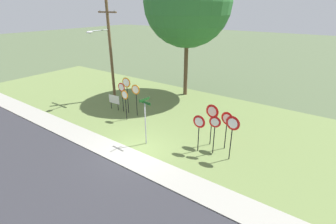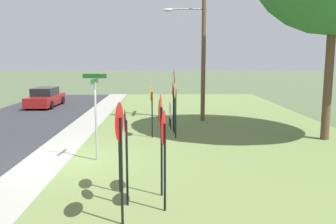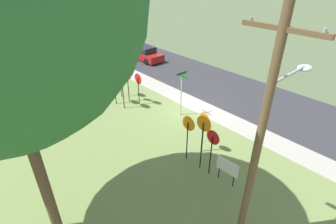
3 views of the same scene
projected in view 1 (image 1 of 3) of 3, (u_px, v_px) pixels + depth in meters
The scene contains 17 objects.
ground_plane at pixel (136, 151), 14.64m from camera, with size 160.00×160.00×0.00m, color #4C5B3D.
road_asphalt at pixel (64, 198), 11.05m from camera, with size 44.00×6.40×0.01m, color #2D2D33.
sidewalk_strip at pixel (126, 157), 14.03m from camera, with size 44.00×1.60×0.06m, color #99968C.
grass_median at pixel (188, 117), 19.11m from camera, with size 44.00×12.00×0.04m, color olive.
stop_sign_near_left at pixel (122, 91), 19.33m from camera, with size 0.70×0.09×2.42m.
stop_sign_near_right at pixel (125, 99), 17.91m from camera, with size 0.68×0.11×2.33m.
stop_sign_far_left at pixel (136, 93), 18.55m from camera, with size 0.77×0.10×2.52m.
stop_sign_far_center at pixel (127, 87), 18.89m from camera, with size 0.78×0.11×2.93m.
yield_sign_near_left at pixel (227, 122), 14.10m from camera, with size 0.79×0.15×2.39m.
yield_sign_near_right at pixel (199, 125), 13.88m from camera, with size 0.76×0.10×2.31m.
yield_sign_far_left at pixel (215, 126), 13.62m from camera, with size 0.67×0.14×2.37m.
yield_sign_far_right at pixel (212, 115), 14.46m from camera, with size 0.84×0.12×2.66m.
yield_sign_center at pixel (232, 128), 12.96m from camera, with size 0.81×0.13×2.66m.
street_name_post at pixel (145, 118), 14.64m from camera, with size 0.96×0.82×3.00m.
utility_pole at pixel (109, 48), 20.96m from camera, with size 2.10×2.37×8.48m.
notice_board at pixel (114, 100), 20.08m from camera, with size 1.10×0.09×1.25m.
oak_tree_left at pixel (188, 2), 20.70m from camera, with size 7.55×7.55×12.00m.
Camera 1 is at (8.83, -9.07, 7.94)m, focal length 26.21 mm.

